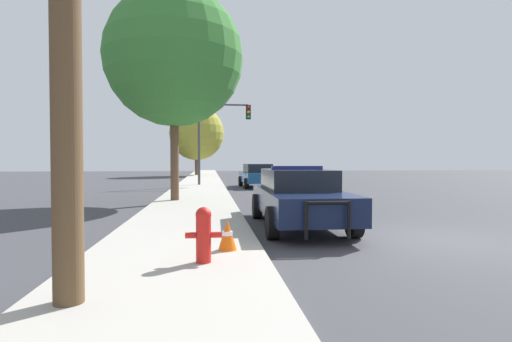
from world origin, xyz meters
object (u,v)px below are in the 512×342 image
Objects in this scene: fire_hydrant at (204,233)px; tree_sidewalk_far at (197,133)px; car_background_midblock at (257,175)px; tree_sidewalk_near at (174,58)px; police_car at (298,196)px; traffic_light at (220,127)px; traffic_cone at (227,235)px.

tree_sidewalk_far reaches higher than fire_hydrant.
car_background_midblock is 0.53× the size of tree_sidewalk_near.
tree_sidewalk_near reaches higher than car_background_midblock.
police_car is 15.99m from traffic_light.
police_car reaches higher than car_background_midblock.
police_car is 0.63× the size of tree_sidewalk_near.
traffic_light is at bearing 87.77° from fire_hydrant.
tree_sidewalk_far reaches higher than traffic_cone.
traffic_cone is at bearing -79.57° from tree_sidewalk_near.
police_car is 3.59m from traffic_cone.
police_car is 33.19m from tree_sidewalk_far.
tree_sidewalk_near is (-4.25, -8.69, 4.84)m from car_background_midblock.
car_background_midblock is 10.82m from tree_sidewalk_near.
traffic_light is 0.64× the size of tree_sidewalk_near.
tree_sidewalk_near is (-1.23, 9.62, 5.02)m from fire_hydrant.
fire_hydrant is 10.92m from tree_sidewalk_near.
fire_hydrant is at bearing -82.71° from tree_sidewalk_near.
tree_sidewalk_far is (0.03, 26.97, -1.05)m from tree_sidewalk_near.
car_background_midblock is 17.71m from traffic_cone.
traffic_light is at bearing 78.55° from tree_sidewalk_near.
fire_hydrant is at bearing -92.23° from traffic_light.
police_car is 14.52m from car_background_midblock.
tree_sidewalk_near is at bearing -101.45° from traffic_light.
fire_hydrant is at bearing -116.36° from traffic_cone.
tree_sidewalk_near reaches higher than fire_hydrant.
fire_hydrant is 18.56m from car_background_midblock.
tree_sidewalk_far is 36.07m from traffic_cone.
tree_sidewalk_near is at bearing -90.06° from tree_sidewalk_far.
police_car is at bearing 57.49° from traffic_cone.
fire_hydrant is (-2.31, -3.80, -0.19)m from police_car.
tree_sidewalk_far reaches higher than police_car.
police_car is 8.35m from tree_sidewalk_near.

